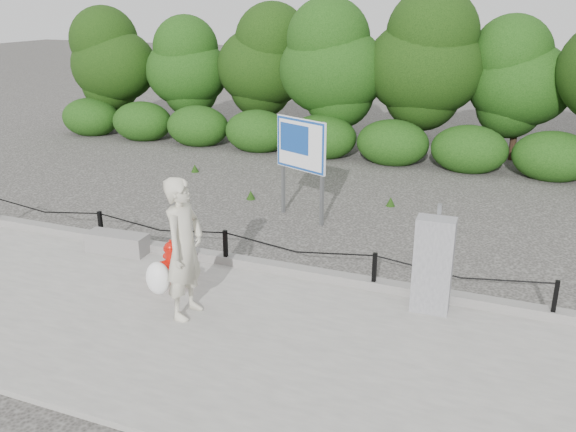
# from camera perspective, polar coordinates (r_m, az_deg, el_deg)

# --- Properties ---
(ground) EXTENTS (90.00, 90.00, 0.00)m
(ground) POSITION_cam_1_polar(r_m,az_deg,el_deg) (10.21, -5.79, -4.91)
(ground) COLOR #2D2B28
(ground) RESTS_ON ground
(sidewalk) EXTENTS (14.00, 4.00, 0.08)m
(sidewalk) POSITION_cam_1_polar(r_m,az_deg,el_deg) (8.67, -11.98, -9.72)
(sidewalk) COLOR gray
(sidewalk) RESTS_ON ground
(curb) EXTENTS (14.00, 0.22, 0.14)m
(curb) POSITION_cam_1_polar(r_m,az_deg,el_deg) (10.19, -5.69, -4.04)
(curb) COLOR slate
(curb) RESTS_ON sidewalk
(chain_barrier) EXTENTS (10.06, 0.06, 0.60)m
(chain_barrier) POSITION_cam_1_polar(r_m,az_deg,el_deg) (10.03, -5.88, -2.54)
(chain_barrier) COLOR black
(chain_barrier) RESTS_ON sidewalk
(treeline) EXTENTS (20.11, 3.60, 4.70)m
(treeline) POSITION_cam_1_polar(r_m,az_deg,el_deg) (17.58, 9.79, 13.74)
(treeline) COLOR black
(treeline) RESTS_ON ground
(fire_hydrant) EXTENTS (0.43, 0.43, 0.69)m
(fire_hydrant) POSITION_cam_1_polar(r_m,az_deg,el_deg) (9.56, -10.84, -4.25)
(fire_hydrant) COLOR #BC0F07
(fire_hydrant) RESTS_ON sidewalk
(pedestrian) EXTENTS (0.77, 0.72, 1.98)m
(pedestrian) POSITION_cam_1_polar(r_m,az_deg,el_deg) (8.32, -9.84, -3.19)
(pedestrian) COLOR beige
(pedestrian) RESTS_ON sidewalk
(concrete_block) EXTENTS (1.11, 0.45, 0.35)m
(concrete_block) POSITION_cam_1_polar(r_m,az_deg,el_deg) (10.93, -15.68, -2.44)
(concrete_block) COLOR slate
(concrete_block) RESTS_ON sidewalk
(utility_cabinet) EXTENTS (0.53, 0.38, 1.52)m
(utility_cabinet) POSITION_cam_1_polar(r_m,az_deg,el_deg) (8.65, 13.41, -4.49)
(utility_cabinet) COLOR #959598
(utility_cabinet) RESTS_ON sidewalk
(advertising_sign) EXTENTS (1.19, 0.57, 2.05)m
(advertising_sign) POSITION_cam_1_polar(r_m,az_deg,el_deg) (11.97, 1.21, 6.26)
(advertising_sign) COLOR slate
(advertising_sign) RESTS_ON ground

